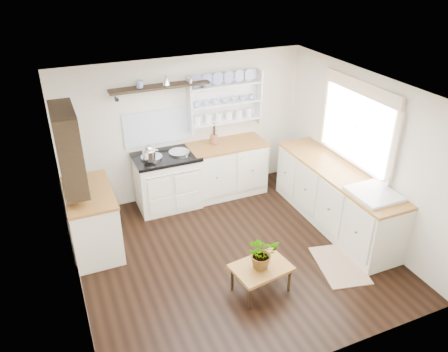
{
  "coord_description": "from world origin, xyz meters",
  "views": [
    {
      "loc": [
        -2.0,
        -4.36,
        3.79
      ],
      "look_at": [
        -0.03,
        0.25,
        1.1
      ],
      "focal_mm": 35.0,
      "sensor_mm": 36.0,
      "label": 1
    }
  ],
  "objects": [
    {
      "name": "high_shelf",
      "position": [
        -0.4,
        1.78,
        1.91
      ],
      "size": [
        1.5,
        0.29,
        0.16
      ],
      "color": "black",
      "rests_on": "wall_back"
    },
    {
      "name": "plate_rack",
      "position": [
        0.65,
        1.86,
        1.56
      ],
      "size": [
        1.2,
        0.22,
        0.9
      ],
      "color": "white",
      "rests_on": "wall_back"
    },
    {
      "name": "back_cabinets",
      "position": [
        0.6,
        1.6,
        0.46
      ],
      "size": [
        1.27,
        0.63,
        0.9
      ],
      "color": "silver",
      "rests_on": "floor"
    },
    {
      "name": "potted_plant",
      "position": [
        0.02,
        -0.78,
        0.57
      ],
      "size": [
        0.39,
        0.34,
        0.41
      ],
      "primitive_type": "imported",
      "rotation": [
        0.0,
        0.0,
        -0.04
      ],
      "color": "#3F7233",
      "rests_on": "center_table"
    },
    {
      "name": "window",
      "position": [
        1.95,
        0.15,
        1.56
      ],
      "size": [
        0.08,
        1.55,
        1.22
      ],
      "color": "white",
      "rests_on": "wall_right"
    },
    {
      "name": "center_table",
      "position": [
        0.02,
        -0.78,
        0.32
      ],
      "size": [
        0.74,
        0.57,
        0.37
      ],
      "rotation": [
        0.0,
        0.0,
        0.14
      ],
      "color": "brown",
      "rests_on": "floor"
    },
    {
      "name": "belfast_sink",
      "position": [
        1.7,
        -0.65,
        0.8
      ],
      "size": [
        0.55,
        0.6,
        0.45
      ],
      "color": "white",
      "rests_on": "right_cabinets"
    },
    {
      "name": "wall_left",
      "position": [
        -2.0,
        0.0,
        1.15
      ],
      "size": [
        0.02,
        3.8,
        2.3
      ],
      "primitive_type": "cube",
      "color": "beige",
      "rests_on": "ground"
    },
    {
      "name": "left_shelving",
      "position": [
        -1.84,
        0.9,
        1.55
      ],
      "size": [
        0.28,
        0.8,
        1.05
      ],
      "primitive_type": "cube",
      "color": "black",
      "rests_on": "wall_left"
    },
    {
      "name": "wall_back",
      "position": [
        0.0,
        1.9,
        1.15
      ],
      "size": [
        4.0,
        0.02,
        2.3
      ],
      "primitive_type": "cube",
      "color": "beige",
      "rests_on": "ground"
    },
    {
      "name": "left_cabinets",
      "position": [
        -1.7,
        0.9,
        0.46
      ],
      "size": [
        0.62,
        1.13,
        0.9
      ],
      "color": "silver",
      "rests_on": "floor"
    },
    {
      "name": "floor_rug",
      "position": [
        1.2,
        -0.78,
        0.01
      ],
      "size": [
        0.72,
        0.95,
        0.02
      ],
      "primitive_type": "cube",
      "rotation": [
        0.0,
        0.0,
        -0.21
      ],
      "color": "#84614D",
      "rests_on": "floor"
    },
    {
      "name": "utensil_crock",
      "position": [
        0.4,
        1.68,
        0.98
      ],
      "size": [
        0.12,
        0.12,
        0.14
      ],
      "primitive_type": "cylinder",
      "color": "brown",
      "rests_on": "back_cabinets"
    },
    {
      "name": "kettle",
      "position": [
        -0.72,
        1.45,
        1.05
      ],
      "size": [
        0.19,
        0.19,
        0.23
      ],
      "primitive_type": null,
      "color": "silver",
      "rests_on": "aga_cooker"
    },
    {
      "name": "ceiling",
      "position": [
        0.0,
        0.0,
        2.3
      ],
      "size": [
        4.0,
        3.8,
        0.01
      ],
      "primitive_type": "cube",
      "color": "white",
      "rests_on": "wall_back"
    },
    {
      "name": "right_cabinets",
      "position": [
        1.7,
        0.1,
        0.46
      ],
      "size": [
        0.62,
        2.43,
        0.9
      ],
      "color": "silver",
      "rests_on": "floor"
    },
    {
      "name": "wall_right",
      "position": [
        2.0,
        0.0,
        1.15
      ],
      "size": [
        0.02,
        3.8,
        2.3
      ],
      "primitive_type": "cube",
      "color": "beige",
      "rests_on": "ground"
    },
    {
      "name": "floor",
      "position": [
        0.0,
        0.0,
        0.0
      ],
      "size": [
        4.0,
        3.8,
        0.01
      ],
      "primitive_type": "cube",
      "color": "black",
      "rests_on": "ground"
    },
    {
      "name": "aga_cooker",
      "position": [
        -0.44,
        1.57,
        0.45
      ],
      "size": [
        1.0,
        0.69,
        0.92
      ],
      "color": "white",
      "rests_on": "floor"
    }
  ]
}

